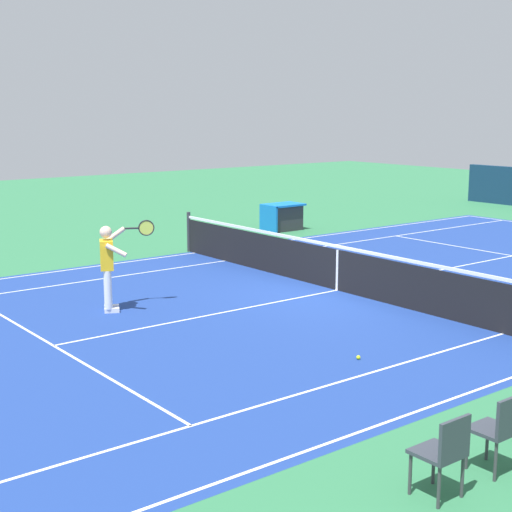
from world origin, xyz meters
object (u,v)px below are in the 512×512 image
(tennis_net, at_px, (338,268))
(tennis_player_near, at_px, (109,264))
(tennis_ball, at_px, (358,357))
(equipment_cart_tarped, at_px, (282,217))
(spectator_chair_6, at_px, (500,427))
(spectator_chair_7, at_px, (444,450))

(tennis_net, height_order, tennis_player_near, tennis_player_near)
(tennis_net, xyz_separation_m, tennis_ball, (2.96, 3.56, -0.46))
(tennis_player_near, height_order, tennis_ball, tennis_player_near)
(equipment_cart_tarped, bearing_deg, tennis_player_near, 32.22)
(tennis_player_near, relative_size, spectator_chair_6, 1.93)
(tennis_player_near, height_order, spectator_chair_7, tennis_player_near)
(tennis_ball, bearing_deg, spectator_chair_7, 55.60)
(tennis_net, bearing_deg, equipment_cart_tarped, -121.69)
(spectator_chair_7, height_order, equipment_cart_tarped, spectator_chair_7)
(tennis_player_near, height_order, spectator_chair_6, tennis_player_near)
(spectator_chair_6, height_order, equipment_cart_tarped, spectator_chair_6)
(spectator_chair_7, distance_m, equipment_cart_tarped, 17.29)
(tennis_player_near, relative_size, spectator_chair_7, 1.93)
(tennis_ball, bearing_deg, spectator_chair_6, 66.69)
(tennis_ball, height_order, spectator_chair_6, spectator_chair_6)
(tennis_ball, height_order, spectator_chair_7, spectator_chair_7)
(tennis_net, height_order, tennis_ball, tennis_net)
(tennis_ball, relative_size, equipment_cart_tarped, 0.05)
(tennis_net, relative_size, tennis_ball, 177.27)
(tennis_ball, height_order, equipment_cart_tarped, equipment_cart_tarped)
(tennis_ball, xyz_separation_m, equipment_cart_tarped, (-7.35, -10.67, 0.40))
(spectator_chair_6, distance_m, spectator_chair_7, 0.91)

